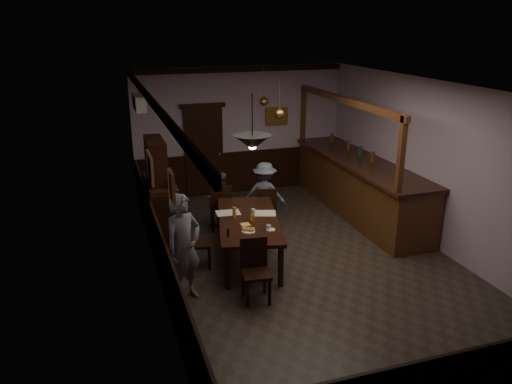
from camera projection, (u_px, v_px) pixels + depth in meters
name	position (u px, v px, depth m)	size (l,w,h in m)	color
room	(308.00, 180.00, 8.19)	(5.01, 8.01, 3.01)	#2D2621
dining_table	(249.00, 222.00, 8.58)	(1.46, 2.37, 0.75)	black
chair_far_left	(221.00, 206.00, 9.78)	(0.48, 0.48, 0.97)	black
chair_far_right	(266.00, 206.00, 9.89)	(0.44, 0.44, 0.88)	black
chair_near	(255.00, 267.00, 7.39)	(0.45, 0.45, 0.95)	black
chair_side	(195.00, 240.00, 8.37)	(0.45, 0.45, 0.89)	black
person_standing	(183.00, 248.00, 7.26)	(0.61, 0.40, 1.67)	slate
person_seated_left	(220.00, 199.00, 10.03)	(0.55, 0.43, 1.13)	#505432
person_seated_right	(265.00, 194.00, 10.09)	(0.84, 0.48, 1.30)	slate
newspaper_left	(228.00, 213.00, 8.81)	(0.42, 0.30, 0.01)	silver
newspaper_right	(264.00, 213.00, 8.79)	(0.42, 0.30, 0.01)	silver
napkin	(245.00, 224.00, 8.32)	(0.15, 0.15, 0.00)	#DAC650
saucer	(271.00, 230.00, 8.10)	(0.15, 0.15, 0.01)	white
coffee_cup	(269.00, 227.00, 8.09)	(0.08, 0.08, 0.07)	white
pastry_plate	(248.00, 231.00, 8.03)	(0.22, 0.22, 0.01)	white
pastry_ring_a	(246.00, 229.00, 8.06)	(0.13, 0.13, 0.04)	#C68C47
pastry_ring_b	(251.00, 229.00, 8.04)	(0.13, 0.13, 0.04)	#C68C47
soda_can	(252.00, 218.00, 8.43)	(0.07, 0.07, 0.12)	#FFB315
beer_glass	(234.00, 213.00, 8.55)	(0.06, 0.06, 0.20)	#BF721E
water_glass	(253.00, 213.00, 8.61)	(0.06, 0.06, 0.15)	silver
pepper_mill	(228.00, 232.00, 7.84)	(0.04, 0.04, 0.14)	black
sideboard	(161.00, 199.00, 9.43)	(0.52, 1.46, 1.93)	black
bar_counter	(358.00, 185.00, 10.68)	(1.04, 4.48, 2.51)	#462812
door_back	(204.00, 153.00, 11.62)	(0.90, 0.06, 2.10)	black
ac_unit	(139.00, 102.00, 9.79)	(0.20, 0.85, 0.30)	white
picture_left_small	(172.00, 186.00, 5.82)	(0.04, 0.28, 0.36)	olive
picture_left_large	(150.00, 168.00, 8.12)	(0.04, 0.62, 0.48)	olive
picture_back	(277.00, 116.00, 11.91)	(0.55, 0.04, 0.42)	olive
pendant_iron	(252.00, 142.00, 7.30)	(0.56, 0.56, 0.83)	black
pendant_brass_mid	(279.00, 114.00, 9.44)	(0.20, 0.20, 0.81)	#BF8C3F
pendant_brass_far	(264.00, 102.00, 10.86)	(0.20, 0.20, 0.81)	#BF8C3F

